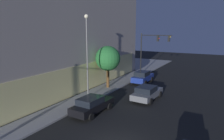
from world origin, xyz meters
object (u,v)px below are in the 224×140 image
street_lamp_sidewalk (87,48)px  car_black (92,105)px  car_grey (147,93)px  car_blue (143,77)px  sidewalk_tree (108,59)px  modern_building (17,15)px  traffic_light_far_corner (152,45)px

street_lamp_sidewalk → car_black: (-3.04, -2.64, -4.90)m
street_lamp_sidewalk → car_grey: 8.12m
car_black → car_blue: size_ratio=1.10×
sidewalk_tree → modern_building: bearing=97.0°
traffic_light_far_corner → street_lamp_sidewalk: size_ratio=0.76×
car_black → street_lamp_sidewalk: bearing=41.0°
modern_building → car_black: size_ratio=6.01×
car_black → car_grey: bearing=-27.3°
traffic_light_far_corner → car_grey: 13.03m
car_blue → modern_building: bearing=110.9°
modern_building → sidewalk_tree: modern_building is taller
car_grey → traffic_light_far_corner: bearing=17.0°
sidewalk_tree → car_grey: size_ratio=1.13×
sidewalk_tree → car_grey: (-1.83, -6.02, -3.13)m
street_lamp_sidewalk → sidewalk_tree: (4.80, 0.27, -1.77)m
street_lamp_sidewalk → car_black: bearing=-139.0°
street_lamp_sidewalk → car_blue: street_lamp_sidewalk is taller
car_black → car_grey: size_ratio=1.02×
car_black → car_grey: car_black is taller
sidewalk_tree → car_blue: 6.42m
traffic_light_far_corner → car_blue: 6.60m
sidewalk_tree → car_blue: sidewalk_tree is taller
modern_building → sidewalk_tree: 15.65m
street_lamp_sidewalk → car_blue: 11.10m
car_blue → car_grey: bearing=-155.0°
sidewalk_tree → car_black: sidewalk_tree is taller
traffic_light_far_corner → car_blue: size_ratio=1.54×
modern_building → car_grey: (-0.05, -20.46, -8.88)m
car_grey → street_lamp_sidewalk: bearing=117.4°
sidewalk_tree → car_grey: bearing=-106.9°
sidewalk_tree → car_blue: (4.86, -2.90, -3.04)m
street_lamp_sidewalk → car_black: street_lamp_sidewalk is taller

